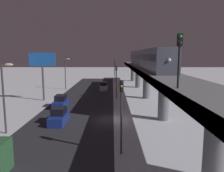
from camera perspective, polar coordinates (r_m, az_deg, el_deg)
name	(u,v)px	position (r m, az deg, el deg)	size (l,w,h in m)	color
ground_plane	(111,120)	(28.64, -0.39, -8.96)	(240.00, 240.00, 0.00)	silver
avenue_asphalt	(72,120)	(29.14, -10.57, -8.80)	(11.00, 98.82, 0.01)	#28282D
elevated_railway	(164,81)	(28.32, 13.60, 1.36)	(5.00, 98.82, 6.04)	slate
subway_train	(145,58)	(44.22, 8.91, 7.33)	(2.94, 36.87, 3.40)	#4C5160
rail_signal	(179,51)	(16.50, 17.55, 8.81)	(0.36, 0.41, 4.00)	black
sedan_blue_2	(59,117)	(27.97, -13.97, -7.94)	(1.80, 4.41, 1.97)	navy
sedan_silver	(104,87)	(52.21, -2.22, -0.17)	(1.80, 4.50, 1.97)	#B2B2B7
sedan_blue_3	(61,102)	(36.29, -13.53, -4.18)	(1.80, 4.77, 1.97)	navy
traffic_light_near	(121,107)	(18.05, 2.52, -5.53)	(0.32, 0.44, 6.40)	#2D2D2D
traffic_light_mid	(116,77)	(41.14, 1.19, 2.31)	(0.32, 0.44, 6.40)	#2D2D2D
traffic_light_far	(115,69)	(64.46, 0.81, 4.49)	(0.32, 0.44, 6.40)	#2D2D2D
traffic_light_distant	(114,65)	(87.82, 0.64, 5.52)	(0.32, 0.44, 6.40)	#2D2D2D
commercial_billboard	(42,64)	(41.58, -18.10, 5.60)	(4.80, 0.36, 8.90)	#4C4C51
street_lamp_near	(5,90)	(25.37, -26.63, -0.95)	(1.35, 0.44, 7.65)	#38383D
street_lamp_far	(66,70)	(53.71, -12.17, 4.20)	(1.35, 0.44, 7.65)	#38383D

